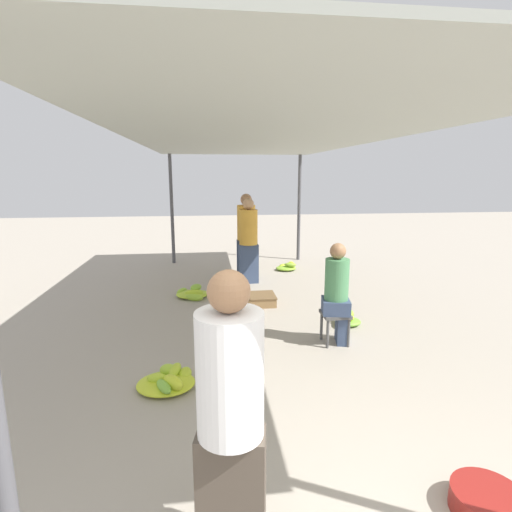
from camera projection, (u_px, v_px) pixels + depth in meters
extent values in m
cylinder|color=#4C4C51|center=(172.00, 210.00, 9.57)|extent=(0.08, 0.08, 2.61)
cylinder|color=#4C4C51|center=(299.00, 208.00, 9.95)|extent=(0.08, 0.08, 2.61)
cube|color=#9EA399|center=(259.00, 138.00, 5.46)|extent=(3.52, 8.70, 0.04)
cube|color=#4C4238|center=(232.00, 495.00, 2.22)|extent=(0.41, 0.27, 0.78)
cylinder|color=white|center=(230.00, 375.00, 2.07)|extent=(0.42, 0.42, 0.68)
sphere|color=#9E704C|center=(229.00, 291.00, 1.98)|extent=(0.22, 0.22, 0.22)
cube|color=#4C4C4C|center=(335.00, 314.00, 5.09)|extent=(0.34, 0.34, 0.04)
cylinder|color=#4C4C4C|center=(328.00, 334.00, 4.98)|extent=(0.04, 0.04, 0.37)
cylinder|color=#4C4C4C|center=(349.00, 333.00, 5.01)|extent=(0.04, 0.04, 0.37)
cylinder|color=#4C4C4C|center=(321.00, 326.00, 5.24)|extent=(0.04, 0.04, 0.37)
cylinder|color=#4C4C4C|center=(341.00, 325.00, 5.28)|extent=(0.04, 0.04, 0.37)
cube|color=#384766|center=(342.00, 327.00, 5.15)|extent=(0.20, 0.33, 0.41)
cube|color=#384766|center=(336.00, 306.00, 5.06)|extent=(0.40, 0.40, 0.18)
cylinder|color=#4C8C59|center=(337.00, 279.00, 4.99)|extent=(0.35, 0.35, 0.52)
sphere|color=#9E704C|center=(338.00, 251.00, 4.92)|extent=(0.20, 0.20, 0.20)
cylinder|color=maroon|center=(488.00, 503.00, 2.56)|extent=(0.46, 0.46, 0.15)
ellipsoid|color=#BFD12A|center=(173.00, 383.00, 3.94)|extent=(0.28, 0.29, 0.15)
ellipsoid|color=#76B437|center=(164.00, 387.00, 3.88)|extent=(0.22, 0.29, 0.09)
ellipsoid|color=#9BC230|center=(169.00, 370.00, 4.21)|extent=(0.24, 0.21, 0.14)
ellipsoid|color=#B5CD2C|center=(185.00, 374.00, 4.23)|extent=(0.18, 0.24, 0.13)
ellipsoid|color=#AECA2D|center=(175.00, 370.00, 4.21)|extent=(0.17, 0.28, 0.11)
ellipsoid|color=#ABC92D|center=(157.00, 378.00, 4.04)|extent=(0.22, 0.13, 0.11)
ellipsoid|color=#BFD12A|center=(166.00, 383.00, 4.07)|extent=(0.59, 0.52, 0.10)
ellipsoid|color=#93BF32|center=(182.00, 292.00, 7.21)|extent=(0.25, 0.34, 0.12)
ellipsoid|color=#ABC92E|center=(194.00, 293.00, 7.03)|extent=(0.34, 0.13, 0.13)
ellipsoid|color=#85BA34|center=(196.00, 287.00, 7.10)|extent=(0.27, 0.26, 0.12)
ellipsoid|color=#94C032|center=(194.00, 298.00, 6.87)|extent=(0.34, 0.21, 0.12)
ellipsoid|color=#A6C72E|center=(193.00, 294.00, 7.10)|extent=(0.58, 0.50, 0.10)
ellipsoid|color=#93BF32|center=(341.00, 324.00, 5.67)|extent=(0.14, 0.24, 0.09)
ellipsoid|color=#87BA34|center=(340.00, 320.00, 5.81)|extent=(0.13, 0.34, 0.11)
ellipsoid|color=#A7C72E|center=(344.00, 317.00, 5.86)|extent=(0.14, 0.27, 0.12)
ellipsoid|color=#8DBD33|center=(348.00, 313.00, 5.86)|extent=(0.16, 0.26, 0.11)
ellipsoid|color=#CDD627|center=(346.00, 317.00, 5.72)|extent=(0.24, 0.24, 0.11)
ellipsoid|color=#75B337|center=(348.00, 322.00, 5.77)|extent=(0.38, 0.33, 0.10)
ellipsoid|color=#ABC92E|center=(283.00, 266.00, 9.14)|extent=(0.28, 0.24, 0.13)
ellipsoid|color=#A6C72E|center=(291.00, 266.00, 9.19)|extent=(0.18, 0.23, 0.14)
ellipsoid|color=yellow|center=(291.00, 265.00, 9.03)|extent=(0.20, 0.24, 0.14)
ellipsoid|color=#8CBC33|center=(290.00, 265.00, 8.98)|extent=(0.29, 0.21, 0.10)
ellipsoid|color=#89BB34|center=(286.00, 268.00, 9.06)|extent=(0.46, 0.40, 0.10)
cube|color=olive|center=(260.00, 300.00, 6.69)|extent=(0.48, 0.48, 0.14)
cube|color=brown|center=(260.00, 295.00, 6.67)|extent=(0.50, 0.50, 0.02)
cube|color=#384766|center=(249.00, 264.00, 7.96)|extent=(0.39, 0.24, 0.78)
cylinder|color=gold|center=(248.00, 227.00, 7.81)|extent=(0.39, 0.39, 0.68)
sphere|color=tan|center=(248.00, 204.00, 7.72)|extent=(0.22, 0.22, 0.22)
cube|color=#384766|center=(246.00, 259.00, 8.31)|extent=(0.39, 0.22, 0.82)
cylinder|color=gold|center=(246.00, 223.00, 8.16)|extent=(0.38, 0.38, 0.71)
sphere|color=#9E704C|center=(246.00, 199.00, 8.06)|extent=(0.23, 0.23, 0.23)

